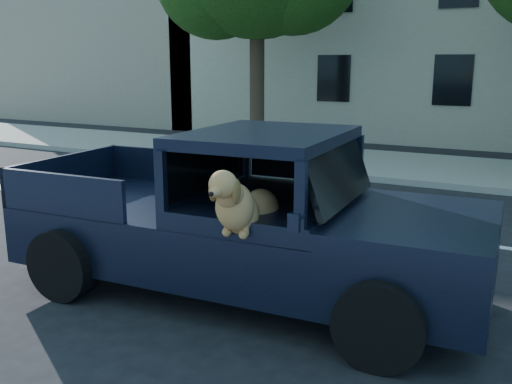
% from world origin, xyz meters
% --- Properties ---
extents(ground, '(120.00, 120.00, 0.00)m').
position_xyz_m(ground, '(0.00, 0.00, 0.00)').
color(ground, black).
rests_on(ground, ground).
extents(far_sidewalk, '(60.00, 4.00, 0.15)m').
position_xyz_m(far_sidewalk, '(0.00, 9.20, 0.07)').
color(far_sidewalk, gray).
rests_on(far_sidewalk, ground).
extents(lane_stripes, '(21.60, 0.14, 0.01)m').
position_xyz_m(lane_stripes, '(2.00, 3.40, 0.01)').
color(lane_stripes, silver).
rests_on(lane_stripes, ground).
extents(building_left, '(12.00, 6.00, 8.00)m').
position_xyz_m(building_left, '(-15.00, 16.50, 4.00)').
color(building_left, tan).
rests_on(building_left, ground).
extents(pickup_truck, '(5.76, 2.98, 2.02)m').
position_xyz_m(pickup_truck, '(0.72, 0.04, 0.68)').
color(pickup_truck, black).
rests_on(pickup_truck, ground).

